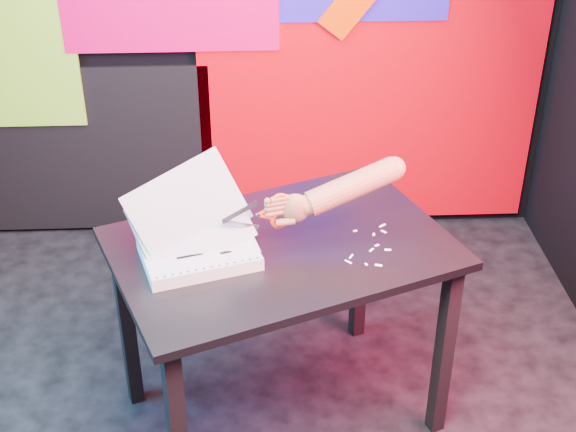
{
  "coord_description": "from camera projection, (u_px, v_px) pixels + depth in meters",
  "views": [
    {
      "loc": [
        0.11,
        -2.01,
        2.18
      ],
      "look_at": [
        0.2,
        0.14,
        0.87
      ],
      "focal_mm": 50.0,
      "sensor_mm": 36.0,
      "label": 1
    }
  ],
  "objects": [
    {
      "name": "scissors",
      "position": [
        275.0,
        212.0,
        2.53
      ],
      "size": [
        0.22,
        0.07,
        0.13
      ],
      "rotation": [
        0.0,
        0.0,
        0.3
      ],
      "color": "#9B9FB7",
      "rests_on": "printout_stack"
    },
    {
      "name": "printout_stack",
      "position": [
        198.0,
        250.0,
        2.52
      ],
      "size": [
        0.44,
        0.35,
        0.34
      ],
      "rotation": [
        0.0,
        0.0,
        0.3
      ],
      "color": "beige",
      "rests_on": "work_table"
    },
    {
      "name": "hand_forearm",
      "position": [
        342.0,
        190.0,
        2.57
      ],
      "size": [
        0.45,
        0.18,
        0.17
      ],
      "rotation": [
        0.0,
        0.0,
        0.3
      ],
      "color": "#9A6E48",
      "rests_on": "work_table"
    },
    {
      "name": "room",
      "position": [
        214.0,
        92.0,
        2.14
      ],
      "size": [
        3.01,
        3.01,
        2.71
      ],
      "color": "#232426",
      "rests_on": "ground"
    },
    {
      "name": "paper_clippings",
      "position": [
        372.0,
        246.0,
        2.59
      ],
      "size": [
        0.16,
        0.25,
        0.0
      ],
      "color": "white",
      "rests_on": "work_table"
    },
    {
      "name": "work_table",
      "position": [
        282.0,
        271.0,
        2.66
      ],
      "size": [
        1.26,
        1.06,
        0.75
      ],
      "rotation": [
        0.0,
        0.0,
        0.38
      ],
      "color": "black",
      "rests_on": "ground"
    },
    {
      "name": "backdrop",
      "position": [
        242.0,
        48.0,
        3.6
      ],
      "size": [
        2.88,
        0.05,
        2.08
      ],
      "color": "#CB000D",
      "rests_on": "ground"
    }
  ]
}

